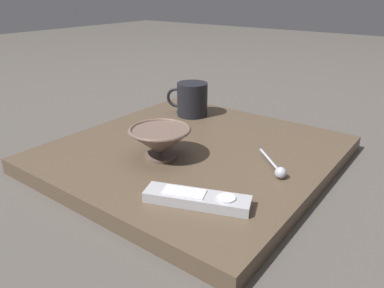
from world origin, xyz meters
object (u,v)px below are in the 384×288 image
(cereal_bowl, at_px, (160,141))
(tv_remote_near, at_px, (197,199))
(teaspoon, at_px, (278,170))
(coffee_mug, at_px, (192,99))

(cereal_bowl, bearing_deg, tv_remote_near, -120.52)
(teaspoon, bearing_deg, coffee_mug, 61.66)
(cereal_bowl, bearing_deg, coffee_mug, 23.84)
(coffee_mug, distance_m, teaspoon, 0.43)
(cereal_bowl, height_order, coffee_mug, coffee_mug)
(cereal_bowl, distance_m, tv_remote_near, 0.21)
(cereal_bowl, distance_m, coffee_mug, 0.31)
(cereal_bowl, relative_size, teaspoon, 1.41)
(cereal_bowl, xyz_separation_m, tv_remote_near, (-0.11, -0.18, -0.03))
(teaspoon, bearing_deg, tv_remote_near, 160.05)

